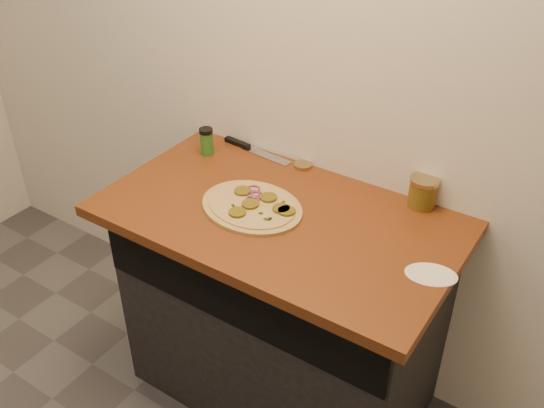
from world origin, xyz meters
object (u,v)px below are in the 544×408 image
Objects in this scene: chefs_knife at (251,149)px; salsa_jar at (423,192)px; pizza at (253,206)px; spice_shaker at (207,141)px.

salsa_jar is at bearing -0.07° from chefs_knife.
salsa_jar reaches higher than pizza.
salsa_jar and spice_shaker have the same top height.
chefs_knife is 0.18m from spice_shaker.
pizza is 0.42m from spice_shaker.
salsa_jar reaches higher than chefs_knife.
chefs_knife is at bearing 179.93° from salsa_jar.
chefs_knife is 2.99× the size of salsa_jar.
salsa_jar is (0.70, -0.00, 0.05)m from chefs_knife.
pizza is 3.77× the size of spice_shaker.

